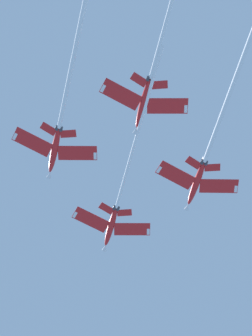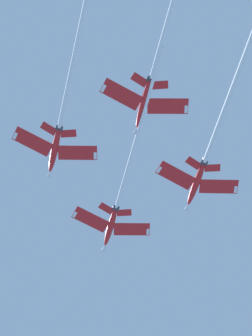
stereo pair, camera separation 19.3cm
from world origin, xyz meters
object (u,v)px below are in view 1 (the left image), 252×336
at_px(jet_lead, 119,197).
at_px(jet_slot, 155,60).
at_px(jet_right_wing, 217,128).
at_px(jet_left_wing, 68,87).

bearing_deg(jet_lead, jet_slot, -86.70).
height_order(jet_lead, jet_slot, jet_lead).
relative_size(jet_lead, jet_right_wing, 0.90).
distance_m(jet_lead, jet_slot, 34.73).
relative_size(jet_right_wing, jet_slot, 1.11).
distance_m(jet_lead, jet_left_wing, 30.25).
bearing_deg(jet_right_wing, jet_slot, -142.73).
bearing_deg(jet_left_wing, jet_right_wing, 6.05).
xyz_separation_m(jet_right_wing, jet_slot, (-16.30, -12.41, -0.85)).
height_order(jet_left_wing, jet_right_wing, jet_left_wing).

